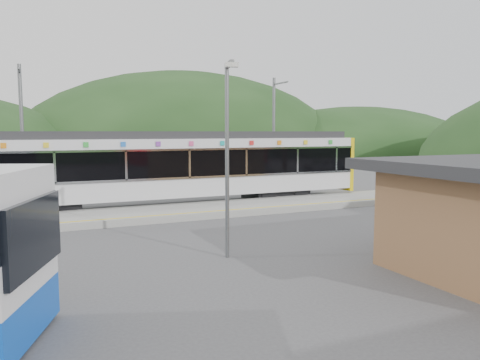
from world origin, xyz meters
name	(u,v)px	position (x,y,z in m)	size (l,w,h in m)	color
ground	(221,227)	(0.00, 0.00, 0.00)	(120.00, 120.00, 0.00)	#4C4C4F
hills	(289,200)	(6.19, 5.29, 0.00)	(146.00, 149.00, 26.00)	#1E3D19
platform	(194,211)	(0.00, 3.30, 0.15)	(26.00, 3.20, 0.30)	#9E9E99
yellow_line	(204,212)	(0.00, 2.00, 0.30)	(26.00, 0.10, 0.01)	yellow
train	(171,165)	(-0.27, 6.00, 2.06)	(20.44, 3.01, 3.74)	black
catenary_mast_west	(22,134)	(-7.00, 8.56, 3.65)	(0.18, 1.80, 7.00)	slate
catenary_mast_east	(274,133)	(7.00, 8.56, 3.65)	(0.18, 1.80, 7.00)	slate
lamp_post	(229,143)	(-1.50, -4.26, 3.41)	(0.38, 1.04, 5.70)	slate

